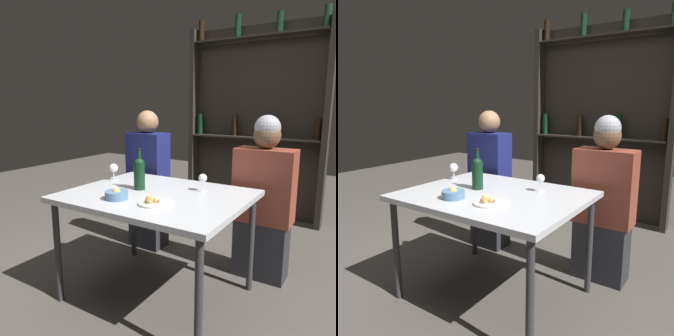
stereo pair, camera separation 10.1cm
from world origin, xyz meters
TOP-DOWN VIEW (x-y plane):
  - ground_plane at (0.00, 0.00)m, footprint 10.00×10.00m
  - dining_table at (0.00, 0.00)m, footprint 1.18×0.94m
  - wine_rack_wall at (-0.00, 2.05)m, footprint 1.60×0.21m
  - wine_bottle at (-0.16, 0.03)m, footprint 0.08×0.08m
  - wine_glass_0 at (0.23, 0.22)m, footprint 0.06×0.06m
  - wine_glass_1 at (-0.51, 0.15)m, footprint 0.07×0.07m
  - food_plate_0 at (0.12, -0.21)m, footprint 0.21×0.21m
  - snack_bowl at (-0.14, -0.24)m, footprint 0.15×0.15m
  - seated_person_left at (-0.54, 0.65)m, footprint 0.35×0.22m
  - seated_person_right at (0.53, 0.65)m, footprint 0.43×0.22m

SIDE VIEW (x-z plane):
  - ground_plane at x=0.00m, z-range 0.00..0.00m
  - seated_person_right at x=0.53m, z-range -0.03..1.23m
  - seated_person_left at x=-0.54m, z-range -0.03..1.24m
  - dining_table at x=0.00m, z-range 0.31..1.05m
  - food_plate_0 at x=0.12m, z-range 0.73..0.78m
  - snack_bowl at x=-0.14m, z-range 0.74..0.81m
  - wine_glass_0 at x=0.23m, z-range 0.77..0.89m
  - wine_glass_1 at x=-0.51m, z-range 0.77..0.90m
  - wine_bottle at x=-0.16m, z-range 0.72..1.01m
  - wine_rack_wall at x=0.00m, z-range 0.00..2.32m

